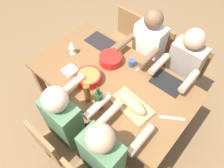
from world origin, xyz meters
The scene contains 23 objects.
ground_plane centered at (0.00, 0.00, 0.00)m, with size 8.00×8.00×0.00m, color brown.
dining_table centered at (0.00, 0.00, 0.66)m, with size 1.71×0.96×0.74m.
chair_far_right centered at (0.47, 0.80, 0.48)m, with size 0.40×0.40×0.85m.
diner_far_right centered at (0.47, 0.62, 0.70)m, with size 0.41×0.53×1.20m.
diner_near_right centered at (0.47, -0.62, 0.70)m, with size 0.41×0.53×1.20m.
chair_near_center centered at (0.00, -0.80, 0.48)m, with size 0.40×0.40×0.85m.
diner_near_center centered at (0.00, -0.62, 0.70)m, with size 0.41×0.53×1.20m.
chair_far_left centered at (-0.47, 0.80, 0.48)m, with size 0.40×0.40×0.85m.
chair_far_center centered at (0.00, 0.80, 0.48)m, with size 0.40×0.40×0.85m.
diner_far_center centered at (0.00, 0.62, 0.70)m, with size 0.41×0.53×1.20m.
serving_bowl_salad centered at (-0.15, 0.15, 0.79)m, with size 0.24×0.24×0.10m.
serving_bowl_fruit centered at (-0.15, -0.18, 0.79)m, with size 0.26×0.26×0.09m.
cutting_board centered at (0.37, -0.14, 0.75)m, with size 0.40×0.22×0.02m, color tan.
bread_loaf centered at (0.37, -0.14, 0.81)m, with size 0.32×0.11×0.09m, color tan.
wine_bottle centered at (0.14, -0.34, 0.85)m, with size 0.08×0.08×0.29m.
beer_bottle centered at (0.01, -0.35, 0.85)m, with size 0.06×0.06×0.22m, color brown.
wine_glass centered at (-0.57, -0.02, 0.86)m, with size 0.08×0.08×0.17m.
placemat_far_right centered at (0.47, 0.32, 0.74)m, with size 0.32×0.23×0.01m, color black.
placemat_far_left centered at (-0.47, 0.32, 0.74)m, with size 0.32×0.23×0.01m, color black.
cup_far_center centered at (0.05, 0.27, 0.78)m, with size 0.07×0.07×0.08m, color #334C8C.
fork_far_center centered at (0.14, 0.32, 0.74)m, with size 0.02×0.17×0.01m, color silver.
carving_knife centered at (0.72, 0.00, 0.74)m, with size 0.23×0.02×0.01m, color silver.
napkin_stack centered at (-0.39, -0.23, 0.75)m, with size 0.14×0.14×0.02m, color white.
Camera 1 is at (0.90, -1.03, 2.45)m, focal length 34.05 mm.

